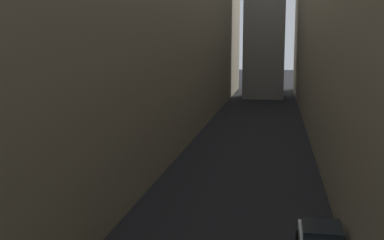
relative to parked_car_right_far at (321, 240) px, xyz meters
The scene contains 3 objects.
ground_plane 24.81m from the parked_car_right_far, 100.22° to the left, with size 264.00×264.00×0.00m, color black.
building_block_left 32.58m from the parked_car_right_far, 120.56° to the left, with size 11.39×108.00×23.50m, color gray.
parked_car_right_far is the anchor object (origin of this frame).
Camera 1 is at (2.35, 3.07, 9.09)m, focal length 45.58 mm.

